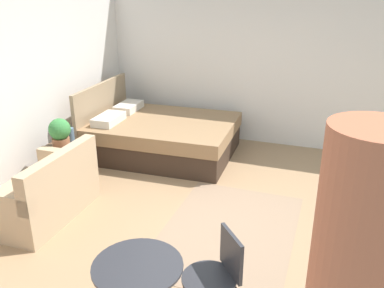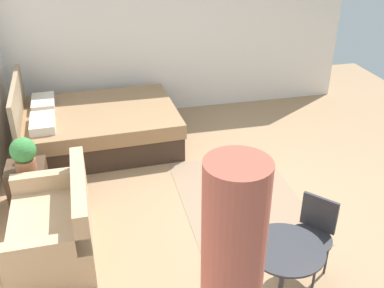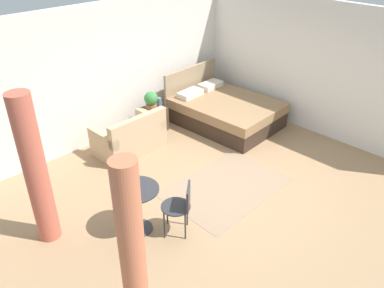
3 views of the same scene
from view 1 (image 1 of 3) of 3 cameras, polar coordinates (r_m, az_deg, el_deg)
ground_plane at (r=4.72m, az=3.54°, el=-11.94°), size 8.94×8.73×0.02m
wall_right at (r=6.96m, az=10.89°, el=10.99°), size 0.12×5.73×2.73m
area_rug at (r=4.69m, az=5.13°, el=-12.02°), size 2.07×1.43×0.01m
bed at (r=6.59m, az=-4.42°, el=1.18°), size 1.76×2.28×1.09m
couch at (r=5.13m, az=-20.06°, el=-6.59°), size 1.32×0.83×0.84m
nightstand at (r=5.99m, az=-17.12°, el=-2.38°), size 0.42×0.45×0.53m
potted_plant at (r=5.72m, az=-17.95°, el=1.58°), size 0.29×0.29×0.40m
vase at (r=5.93m, az=-16.63°, el=1.23°), size 0.11×0.11×0.20m
cafe_chair_near_window at (r=3.32m, az=3.74°, el=-17.26°), size 0.61×0.61×0.82m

